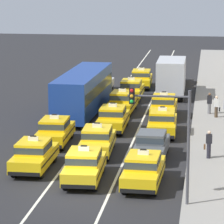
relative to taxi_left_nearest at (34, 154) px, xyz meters
The scene contains 24 objects.
ground_plane 4.67m from the taxi_left_nearest, 47.97° to the right, with size 160.00×160.00×0.00m, color #232326.
lane_stripe_left_center 16.68m from the taxi_left_nearest, 84.94° to the left, with size 0.14×80.00×0.01m, color silver.
lane_stripe_center_right 17.26m from the taxi_left_nearest, 74.28° to the left, with size 0.14×80.00×0.01m, color silver.
sidewalk_curb 15.51m from the taxi_left_nearest, 48.46° to the left, with size 4.00×90.00×0.15m, color gray.
taxi_left_nearest is the anchor object (origin of this frame).
taxi_left_second 5.59m from the taxi_left_nearest, 91.13° to the left, with size 1.92×4.60×1.96m.
bus_left_third 14.76m from the taxi_left_nearest, 89.95° to the left, with size 2.78×11.26×3.22m.
sedan_left_fourth 24.27m from the taxi_left_nearest, 90.24° to the left, with size 1.89×4.35×1.58m.
taxi_center_nearest 3.51m from the taxi_left_nearest, 27.96° to the right, with size 1.99×4.63×1.96m.
taxi_center_second 4.65m from the taxi_left_nearest, 51.18° to the left, with size 2.00×4.63×1.96m.
taxi_center_third 10.20m from the taxi_left_nearest, 73.04° to the left, with size 1.87×4.58×1.96m.
taxi_center_fourth 15.83m from the taxi_left_nearest, 79.46° to the left, with size 1.95×4.61×1.96m.
taxi_center_fifth 21.30m from the taxi_left_nearest, 82.10° to the left, with size 1.83×4.56×1.96m.
taxi_center_sixth 27.07m from the taxi_left_nearest, 83.22° to the left, with size 1.95×4.61×1.96m.
taxi_right_nearest 6.49m from the taxi_left_nearest, 17.29° to the right, with size 1.94×4.61×1.96m.
sedan_right_second 6.97m from the taxi_left_nearest, 27.45° to the left, with size 1.89×4.35×1.58m.
taxi_right_third 10.99m from the taxi_left_nearest, 54.37° to the left, with size 1.93×4.60×1.96m.
taxi_right_fourth 15.71m from the taxi_left_nearest, 67.07° to the left, with size 1.83×4.56×1.96m.
box_truck_right_fifth 23.95m from the taxi_left_nearest, 75.00° to the left, with size 2.35×6.98×3.27m.
taxi_right_sixth 30.16m from the taxi_left_nearest, 78.13° to the left, with size 1.93×4.60×1.96m.
pedestrian_near_crosswalk 9.98m from the taxi_left_nearest, 18.50° to the left, with size 0.47×0.24×1.62m.
pedestrian_by_storefront 17.44m from the taxi_left_nearest, 55.08° to the left, with size 0.47×0.24×1.59m.
pedestrian_trailing 18.11m from the taxi_left_nearest, 58.47° to the left, with size 0.36×0.24×1.60m.
traffic_light_pole 9.43m from the taxi_left_nearest, 32.51° to the right, with size 2.87×0.33×5.58m.
Camera 1 is at (6.25, -31.44, 10.85)m, focal length 108.83 mm.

